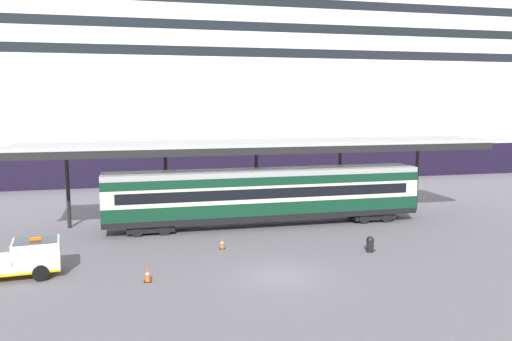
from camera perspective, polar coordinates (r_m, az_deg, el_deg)
The scene contains 9 objects.
ground_plane at distance 27.87m, azimuth 2.54°, elevation -11.28°, with size 400.00×400.00×0.00m, color slate.
cruise_ship at distance 70.02m, azimuth -2.69°, elevation 11.80°, with size 156.07×23.68×40.91m.
platform_canopy at distance 38.10m, azimuth 0.81°, elevation 2.77°, with size 34.27×5.11×6.13m.
train_carriage at distance 38.12m, azimuth 0.97°, elevation -2.58°, with size 22.74×2.81×4.11m.
service_truck at distance 29.94m, azimuth -24.37°, elevation -8.63°, with size 5.39×2.69×2.02m.
traffic_cone_near at distance 27.43m, azimuth -11.61°, elevation -10.95°, with size 0.36×0.36×0.73m.
traffic_cone_mid at distance 33.05m, azimuth 12.37°, elevation -7.77°, with size 0.36×0.36×0.74m.
traffic_cone_far at distance 32.71m, azimuth -3.68°, elevation -7.85°, with size 0.36×0.36×0.66m.
quay_bollard at distance 32.62m, azimuth 12.19°, elevation -7.70°, with size 0.48×0.48×0.96m.
Camera 1 is at (-7.41, -25.33, 8.94)m, focal length 37.13 mm.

